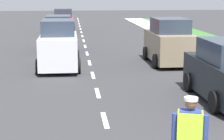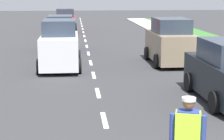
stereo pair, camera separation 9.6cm
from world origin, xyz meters
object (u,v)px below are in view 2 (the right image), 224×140
object	(u,v)px
car_oncoming_lead	(60,46)
car_oncoming_second	(60,34)
car_parked_far	(170,43)
road_worker	(189,136)
car_oncoming_third	(66,21)

from	to	relation	value
car_oncoming_lead	car_oncoming_second	xyz separation A→B (m)	(-0.16, 5.72, -0.07)
car_parked_far	car_oncoming_second	bearing A→B (deg)	138.39
road_worker	car_parked_far	size ratio (longest dim) A/B	0.42
car_oncoming_lead	car_oncoming_third	size ratio (longest dim) A/B	1.00
car_oncoming_third	car_oncoming_second	xyz separation A→B (m)	(-0.09, -10.98, 0.03)
road_worker	car_oncoming_lead	size ratio (longest dim) A/B	0.43
road_worker	car_oncoming_lead	bearing A→B (deg)	103.58
car_oncoming_lead	car_parked_far	xyz separation A→B (m)	(5.42, 0.76, -0.00)
car_oncoming_third	car_parked_far	world-z (taller)	car_parked_far
car_oncoming_lead	car_oncoming_second	distance (m)	5.72
car_oncoming_lead	car_parked_far	size ratio (longest dim) A/B	0.97
car_oncoming_lead	road_worker	bearing A→B (deg)	-76.42
road_worker	car_oncoming_lead	distance (m)	11.78
car_oncoming_third	car_oncoming_second	distance (m)	10.99
car_oncoming_second	car_parked_far	world-z (taller)	car_parked_far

